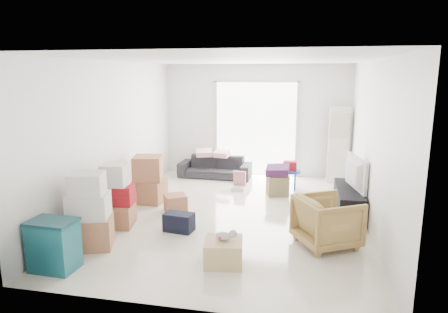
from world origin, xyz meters
The scene contains 21 objects.
room_shell centered at (0.00, 0.00, 1.35)m, with size 4.98×6.48×3.18m.
sliding_door centered at (0.00, 2.98, 1.24)m, with size 2.10×0.04×2.33m.
ac_tower centered at (1.95, 2.65, 0.88)m, with size 0.45×0.30×1.75m, color silver.
tv_console centered at (2.00, 0.42, 0.24)m, with size 0.43×1.44×0.48m, color black.
television centered at (2.00, 0.42, 0.55)m, with size 1.00×0.57×0.13m, color black.
sofa centered at (-0.92, 2.50, 0.34)m, with size 1.74×0.51×0.68m, color #242429.
pillow_left centered at (-1.19, 2.49, 0.74)m, with size 0.39×0.31×0.12m, color #DEA2AE.
pillow_right centered at (-0.74, 2.49, 0.74)m, with size 0.37×0.29×0.13m, color #DEA2AE.
armchair centered at (1.55, -1.04, 0.41)m, with size 0.79×0.74×0.81m, color #A98E4B.
storage_bins centered at (-1.90, -2.48, 0.33)m, with size 0.60×0.43×0.67m.
box_stack_a centered at (-1.80, -1.77, 0.49)m, with size 0.73×0.67×1.10m.
box_stack_b centered at (-1.80, -0.92, 0.45)m, with size 0.61×0.60×1.05m.
box_stack_c centered at (-1.77, 0.37, 0.45)m, with size 0.64×0.63×0.92m.
loose_box centered at (-1.08, -0.06, 0.16)m, with size 0.37×0.37×0.31m, color #AC6F4E.
duffel_bag centered at (-0.73, -0.94, 0.15)m, with size 0.46×0.28×0.29m, color black.
ottoman centered at (0.67, 1.35, 0.21)m, with size 0.42×0.42×0.42m, color olive.
blanket centered at (0.67, 1.35, 0.49)m, with size 0.46×0.46×0.14m, color #461E4C.
kids_table centered at (0.90, 1.87, 0.43)m, with size 0.48×0.48×0.61m.
toy_walker centered at (-0.17, 1.57, 0.11)m, with size 0.30×0.27×0.39m.
wood_crate centered at (0.19, -1.89, 0.16)m, with size 0.49×0.49×0.33m, color tan.
plush_bunny centered at (0.22, -1.89, 0.39)m, with size 0.28×0.16×0.14m.
Camera 1 is at (1.17, -6.70, 2.47)m, focal length 32.00 mm.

